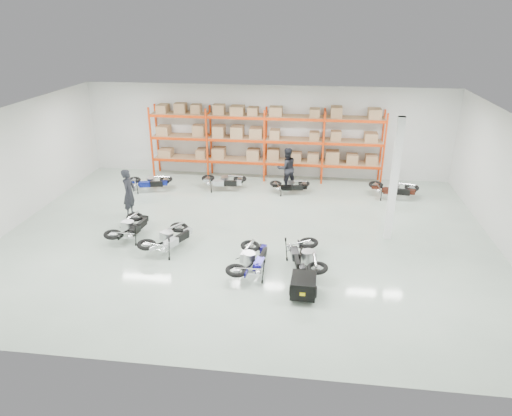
# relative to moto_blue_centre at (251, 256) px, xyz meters

# --- Properties ---
(room) EXTENTS (18.00, 18.00, 18.00)m
(room) POSITION_rel_moto_blue_centre_xyz_m (-0.53, 2.56, 1.65)
(room) COLOR #B2C6B3
(room) RESTS_ON ground
(pallet_rack) EXTENTS (11.28, 0.98, 3.62)m
(pallet_rack) POSITION_rel_moto_blue_centre_xyz_m (-0.53, 9.01, 1.66)
(pallet_rack) COLOR red
(pallet_rack) RESTS_ON ground
(structural_column) EXTENTS (0.25, 0.25, 4.50)m
(structural_column) POSITION_rel_moto_blue_centre_xyz_m (4.67, 3.06, 1.65)
(structural_column) COLOR white
(structural_column) RESTS_ON ground
(moto_blue_centre) EXTENTS (1.22, 2.07, 1.27)m
(moto_blue_centre) POSITION_rel_moto_blue_centre_xyz_m (0.00, 0.00, 0.00)
(moto_blue_centre) COLOR #0B074E
(moto_blue_centre) RESTS_ON ground
(moto_silver_left) EXTENTS (1.70, 2.15, 1.25)m
(moto_silver_left) POSITION_rel_moto_blue_centre_xyz_m (-3.05, 1.12, -0.01)
(moto_silver_left) COLOR #A9ACB0
(moto_silver_left) RESTS_ON ground
(moto_black_far_left) EXTENTS (1.18, 1.98, 1.21)m
(moto_black_far_left) POSITION_rel_moto_blue_centre_xyz_m (-4.74, 1.85, -0.03)
(moto_black_far_left) COLOR black
(moto_black_far_left) RESTS_ON ground
(moto_touring_right) EXTENTS (1.32, 2.12, 1.28)m
(moto_touring_right) POSITION_rel_moto_blue_centre_xyz_m (1.70, 0.44, 0.00)
(moto_touring_right) COLOR black
(moto_touring_right) RESTS_ON ground
(trailer) EXTENTS (0.80, 1.53, 0.64)m
(trailer) POSITION_rel_moto_blue_centre_xyz_m (1.70, -1.16, -0.23)
(trailer) COLOR black
(trailer) RESTS_ON ground
(moto_back_a) EXTENTS (1.91, 1.21, 1.15)m
(moto_back_a) POSITION_rel_moto_blue_centre_xyz_m (-5.68, 6.65, -0.06)
(moto_back_a) COLOR navy
(moto_back_a) RESTS_ON ground
(moto_back_b) EXTENTS (1.87, 1.01, 1.18)m
(moto_back_b) POSITION_rel_moto_blue_centre_xyz_m (-2.29, 7.20, -0.04)
(moto_back_b) COLOR #AEB2B8
(moto_back_b) RESTS_ON ground
(moto_back_c) EXTENTS (1.67, 0.98, 1.02)m
(moto_back_c) POSITION_rel_moto_blue_centre_xyz_m (0.83, 7.11, -0.12)
(moto_back_c) COLOR black
(moto_back_c) RESTS_ON ground
(moto_back_d) EXTENTS (1.98, 1.15, 1.22)m
(moto_back_d) POSITION_rel_moto_blue_centre_xyz_m (5.45, 7.12, -0.02)
(moto_back_d) COLOR #38130B
(moto_back_d) RESTS_ON ground
(person_left) EXTENTS (0.50, 0.74, 1.97)m
(person_left) POSITION_rel_moto_blue_centre_xyz_m (-5.48, 3.80, 0.39)
(person_left) COLOR black
(person_left) RESTS_ON ground
(person_back) EXTENTS (1.17, 1.06, 1.95)m
(person_back) POSITION_rel_moto_blue_centre_xyz_m (0.61, 7.81, 0.38)
(person_back) COLOR black
(person_back) RESTS_ON ground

